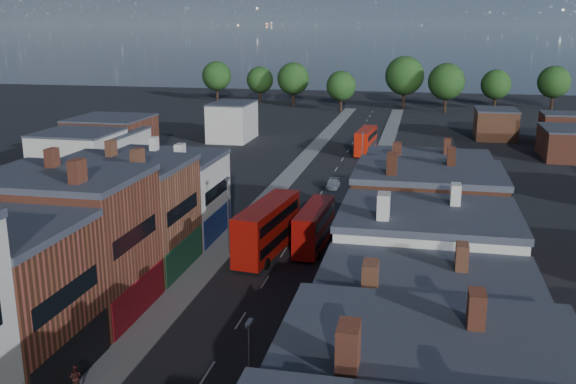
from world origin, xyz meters
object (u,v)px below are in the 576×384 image
at_px(bus_1, 314,226).
at_px(ped_3, 320,377).
at_px(car_3, 333,184).
at_px(car_2, 267,234).
at_px(bus_2, 366,141).
at_px(ped_1, 75,377).
at_px(bus_0, 267,227).

distance_m(bus_1, ped_3, 27.07).
bearing_deg(car_3, car_2, -99.11).
relative_size(car_2, car_3, 0.96).
bearing_deg(bus_2, ped_3, -82.56).
xyz_separation_m(bus_2, ped_1, (-10.89, -81.73, -1.48)).
height_order(car_3, ped_3, ped_3).
relative_size(bus_0, car_2, 3.19).
height_order(bus_0, car_3, bus_0).
bearing_deg(car_3, bus_0, -95.00).
distance_m(car_2, ped_3, 30.38).
relative_size(bus_2, ped_1, 6.29).
relative_size(bus_1, bus_2, 0.97).
bearing_deg(bus_0, ped_3, -61.77).
bearing_deg(bus_1, ped_1, -106.34).
bearing_deg(bus_2, ped_1, -93.26).
height_order(bus_0, car_2, bus_0).
xyz_separation_m(bus_0, car_3, (2.70, 28.54, -2.27)).
distance_m(car_3, ped_1, 56.21).
xyz_separation_m(car_2, car_3, (3.97, 23.72, 0.05)).
xyz_separation_m(bus_1, ped_3, (4.89, -26.58, -1.46)).
height_order(bus_1, bus_2, bus_2).
bearing_deg(bus_2, car_2, -92.77).
bearing_deg(bus_1, car_2, 163.50).
distance_m(ped_1, ped_3, 15.51).
xyz_separation_m(car_3, ped_3, (6.50, -52.24, 0.34)).
height_order(bus_2, car_3, bus_2).
height_order(car_3, ped_1, ped_1).
bearing_deg(ped_1, car_2, -106.51).
height_order(car_2, car_3, car_3).
relative_size(car_3, ped_3, 2.50).
bearing_deg(bus_1, bus_2, 91.90).
bearing_deg(ped_3, ped_1, 123.87).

